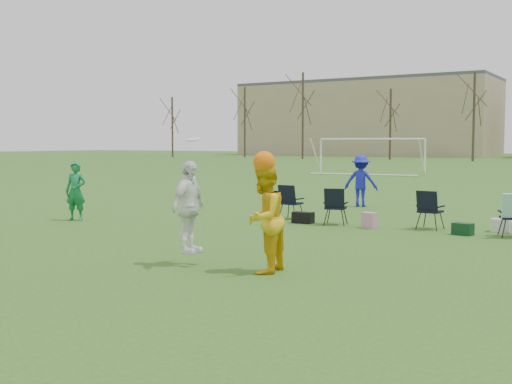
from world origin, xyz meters
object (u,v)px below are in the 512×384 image
Objects in this scene: fielder_green_near at (76,191)px; goal_left at (371,146)px; fielder_blue at (361,181)px; center_contest at (236,213)px.

goal_left is (-2.69, 29.11, 1.11)m from fielder_green_near.
center_contest reaches higher than fielder_blue.
center_contest is 0.30× the size of goal_left.
goal_left is (-10.27, 32.61, 0.95)m from center_contest.
fielder_blue is at bearing 101.74° from center_contest.
center_contest is at bearing -42.45° from fielder_green_near.
goal_left is (-7.93, 21.35, 1.06)m from fielder_blue.
fielder_green_near is at bearing 43.78° from fielder_blue.
fielder_blue is 0.77× the size of center_contest.
fielder_green_near is 9.37m from fielder_blue.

